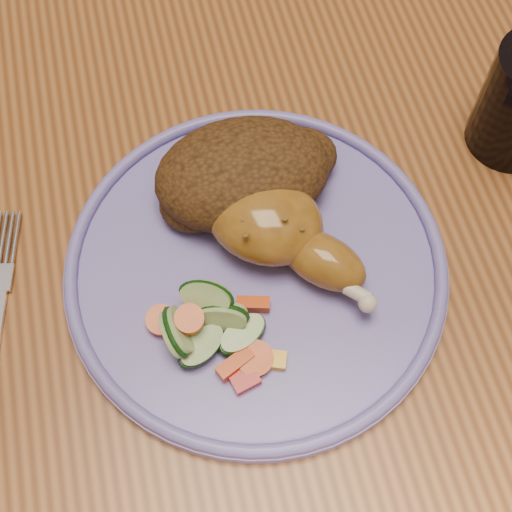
# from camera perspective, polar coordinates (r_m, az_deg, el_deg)

# --- Properties ---
(ground) EXTENTS (4.00, 4.00, 0.00)m
(ground) POSITION_cam_1_polar(r_m,az_deg,el_deg) (1.29, -0.37, -11.08)
(ground) COLOR brown
(ground) RESTS_ON ground
(dining_table) EXTENTS (0.90, 1.40, 0.75)m
(dining_table) POSITION_cam_1_polar(r_m,az_deg,el_deg) (0.67, -0.70, 4.48)
(dining_table) COLOR #945727
(dining_table) RESTS_ON ground
(plate) EXTENTS (0.29, 0.29, 0.01)m
(plate) POSITION_cam_1_polar(r_m,az_deg,el_deg) (0.54, 0.00, -1.00)
(plate) COLOR #6F65B9
(plate) RESTS_ON dining_table
(plate_rim) EXTENTS (0.29, 0.29, 0.01)m
(plate_rim) POSITION_cam_1_polar(r_m,az_deg,el_deg) (0.53, 0.00, -0.49)
(plate_rim) COLOR #6F65B9
(plate_rim) RESTS_ON plate
(chicken_leg) EXTENTS (0.13, 0.14, 0.05)m
(chicken_leg) POSITION_cam_1_polar(r_m,az_deg,el_deg) (0.52, 1.81, 2.20)
(chicken_leg) COLOR #94631F
(chicken_leg) RESTS_ON plate
(rice_pilaf) EXTENTS (0.15, 0.10, 0.06)m
(rice_pilaf) POSITION_cam_1_polar(r_m,az_deg,el_deg) (0.55, -0.80, 6.58)
(rice_pilaf) COLOR #482C12
(rice_pilaf) RESTS_ON plate
(vegetable_pile) EXTENTS (0.09, 0.09, 0.04)m
(vegetable_pile) POSITION_cam_1_polar(r_m,az_deg,el_deg) (0.50, -3.67, -5.68)
(vegetable_pile) COLOR #A50A05
(vegetable_pile) RESTS_ON plate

